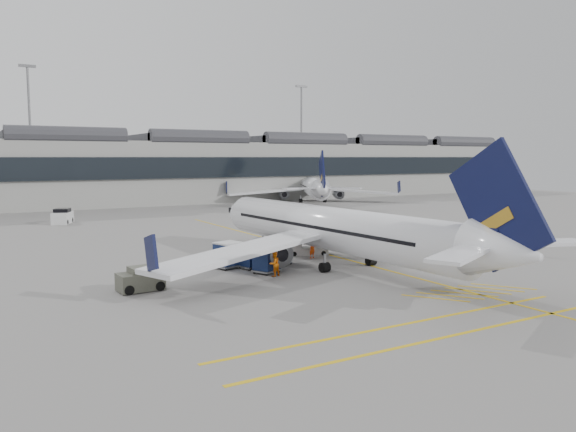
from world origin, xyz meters
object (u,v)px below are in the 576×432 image
ramp_agent_b (274,264)px  airliner_main (335,230)px  baggage_cart_a (252,256)px  pushback_tug (140,280)px  belt_loader (307,249)px  ramp_agent_a (312,248)px

ramp_agent_b → airliner_main: bearing=176.3°
airliner_main → baggage_cart_a: size_ratio=18.39×
baggage_cart_a → ramp_agent_b: size_ratio=1.08×
baggage_cart_a → pushback_tug: baggage_cart_a is taller
belt_loader → pushback_tug: belt_loader is taller
pushback_tug → belt_loader: bearing=15.8°
airliner_main → belt_loader: size_ratio=8.31×
baggage_cart_a → pushback_tug: (-9.17, -2.83, -0.25)m
belt_loader → baggage_cart_a: baggage_cart_a is taller
ramp_agent_a → airliner_main: bearing=-108.6°
airliner_main → ramp_agent_b: (-5.99, -1.15, -1.87)m
ramp_agent_b → pushback_tug: bearing=-17.7°
belt_loader → ramp_agent_a: size_ratio=2.51×
belt_loader → ramp_agent_a: (-0.49, -1.67, 0.35)m
belt_loader → ramp_agent_a: 1.78m
ramp_agent_a → pushback_tug: bearing=178.8°
airliner_main → ramp_agent_a: size_ratio=20.91×
baggage_cart_a → ramp_agent_a: bearing=-2.2°
ramp_agent_a → belt_loader: bearing=57.6°
baggage_cart_a → ramp_agent_b: 3.33m
baggage_cart_a → pushback_tug: size_ratio=0.68×
baggage_cart_a → pushback_tug: bearing=-176.8°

